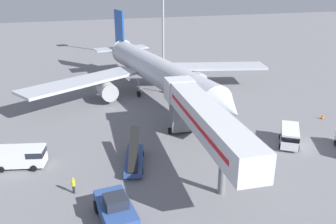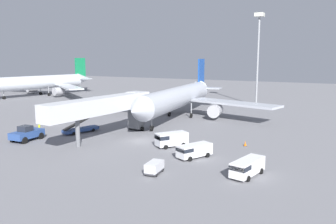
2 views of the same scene
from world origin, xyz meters
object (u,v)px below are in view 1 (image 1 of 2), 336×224
(belt_loader_truck, at_px, (134,158))
(service_van_far_left, at_px, (290,136))
(jet_bridge, at_px, (201,116))
(pushback_tug, at_px, (116,209))
(ground_crew_worker_foreground, at_px, (73,185))
(airplane_at_gate, at_px, (154,70))
(service_van_near_right, at_px, (21,156))
(safety_cone_alpha, at_px, (322,116))

(belt_loader_truck, xyz_separation_m, service_van_far_left, (19.28, -1.33, 0.49))
(jet_bridge, bearing_deg, service_van_far_left, 1.17)
(pushback_tug, xyz_separation_m, ground_crew_worker_foreground, (-3.05, 5.40, -0.29))
(airplane_at_gate, distance_m, service_van_near_right, 28.58)
(ground_crew_worker_foreground, xyz_separation_m, safety_cone_alpha, (36.22, 7.97, -0.53))
(jet_bridge, bearing_deg, service_van_near_right, 164.93)
(airplane_at_gate, relative_size, jet_bridge, 2.06)
(service_van_far_left, distance_m, safety_cone_alpha, 11.72)
(belt_loader_truck, bearing_deg, jet_bridge, -12.48)
(belt_loader_truck, distance_m, service_van_near_right, 12.26)
(airplane_at_gate, distance_m, service_van_far_left, 26.36)
(service_van_far_left, relative_size, ground_crew_worker_foreground, 3.03)
(service_van_near_right, relative_size, service_van_far_left, 1.12)
(jet_bridge, height_order, safety_cone_alpha, jet_bridge)
(jet_bridge, distance_m, belt_loader_truck, 8.72)
(service_van_far_left, distance_m, ground_crew_worker_foreground, 26.16)
(ground_crew_worker_foreground, bearing_deg, service_van_near_right, 125.14)
(pushback_tug, distance_m, service_van_far_left, 24.24)
(pushback_tug, xyz_separation_m, service_van_far_left, (23.02, 7.58, 0.07))
(pushback_tug, xyz_separation_m, safety_cone_alpha, (33.17, 13.37, -0.82))
(airplane_at_gate, bearing_deg, jet_bridge, -94.66)
(jet_bridge, distance_m, ground_crew_worker_foreground, 14.81)
(jet_bridge, relative_size, belt_loader_truck, 3.26)
(service_van_near_right, distance_m, safety_cone_alpha, 41.18)
(pushback_tug, bearing_deg, service_van_near_right, 122.76)
(service_van_near_right, height_order, ground_crew_worker_foreground, service_van_near_right)
(pushback_tug, height_order, service_van_near_right, pushback_tug)
(jet_bridge, xyz_separation_m, safety_cone_alpha, (22.29, 6.03, -5.14))
(jet_bridge, distance_m, service_van_far_left, 12.86)
(belt_loader_truck, bearing_deg, ground_crew_worker_foreground, -152.65)
(service_van_near_right, height_order, safety_cone_alpha, service_van_near_right)
(service_van_near_right, bearing_deg, airplane_at_gate, 42.71)
(jet_bridge, xyz_separation_m, ground_crew_worker_foreground, (-13.93, -1.93, -4.61))
(airplane_at_gate, bearing_deg, safety_cone_alpha, -42.03)
(pushback_tug, relative_size, service_van_far_left, 1.10)
(service_van_far_left, height_order, safety_cone_alpha, service_van_far_left)
(belt_loader_truck, bearing_deg, airplane_at_gate, 68.15)
(pushback_tug, bearing_deg, ground_crew_worker_foreground, 119.47)
(belt_loader_truck, xyz_separation_m, ground_crew_worker_foreground, (-6.79, -3.51, 0.14))
(service_van_far_left, bearing_deg, belt_loader_truck, 176.05)
(airplane_at_gate, height_order, jet_bridge, airplane_at_gate)
(pushback_tug, bearing_deg, safety_cone_alpha, 21.95)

